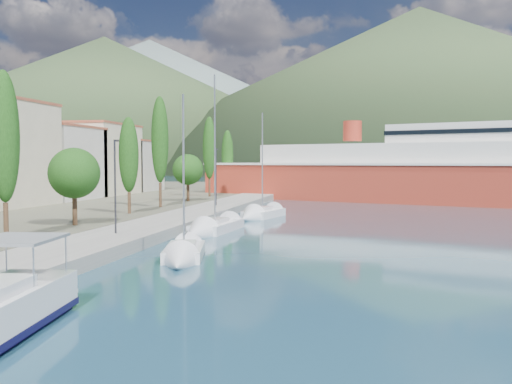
# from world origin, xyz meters

# --- Properties ---
(ground) EXTENTS (1400.00, 1400.00, 0.00)m
(ground) POSITION_xyz_m (0.00, 120.00, 0.00)
(ground) COLOR navy
(quay) EXTENTS (5.00, 88.00, 0.80)m
(quay) POSITION_xyz_m (-9.00, 26.00, 0.40)
(quay) COLOR gray
(quay) RESTS_ON ground
(hills_far) EXTENTS (1480.00, 900.00, 180.00)m
(hills_far) POSITION_xyz_m (138.59, 618.73, 77.39)
(hills_far) COLOR slate
(hills_far) RESTS_ON ground
(town_buildings) EXTENTS (9.20, 69.20, 11.30)m
(town_buildings) POSITION_xyz_m (-32.00, 36.91, 5.57)
(town_buildings) COLOR beige
(town_buildings) RESTS_ON land_strip
(tree_row) EXTENTS (3.80, 64.61, 11.63)m
(tree_row) POSITION_xyz_m (-14.48, 31.38, 5.92)
(tree_row) COLOR #47301E
(tree_row) RESTS_ON land_strip
(lamp_posts) EXTENTS (0.15, 47.62, 6.06)m
(lamp_posts) POSITION_xyz_m (-9.00, 13.26, 4.08)
(lamp_posts) COLOR #2D2D33
(lamp_posts) RESTS_ON quay
(sailboat_near) EXTENTS (3.62, 7.25, 10.00)m
(sailboat_near) POSITION_xyz_m (-2.77, 7.43, 0.28)
(sailboat_near) COLOR silver
(sailboat_near) RESTS_ON ground
(sailboat_mid) EXTENTS (3.19, 9.24, 13.05)m
(sailboat_mid) POSITION_xyz_m (-4.78, 19.10, 0.31)
(sailboat_mid) COLOR silver
(sailboat_mid) RESTS_ON ground
(sailboat_far) EXTENTS (4.09, 7.94, 11.15)m
(sailboat_far) POSITION_xyz_m (-3.50, 31.39, 0.31)
(sailboat_far) COLOR silver
(sailboat_far) RESTS_ON ground
(ferry) EXTENTS (60.98, 31.78, 11.94)m
(ferry) POSITION_xyz_m (12.61, 59.05, 3.63)
(ferry) COLOR #A83120
(ferry) RESTS_ON ground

